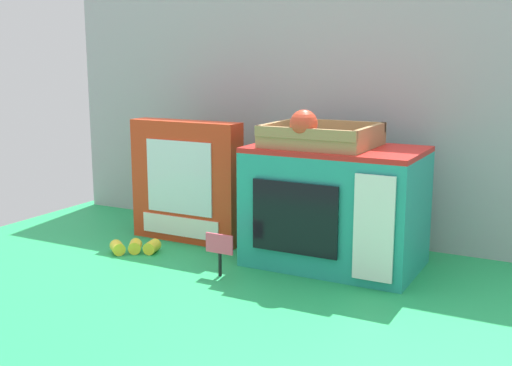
# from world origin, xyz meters

# --- Properties ---
(ground_plane) EXTENTS (1.70, 1.70, 0.00)m
(ground_plane) POSITION_xyz_m (0.00, 0.00, 0.00)
(ground_plane) COLOR #219E54
(ground_plane) RESTS_ON ground
(display_back_panel) EXTENTS (1.61, 0.03, 0.69)m
(display_back_panel) POSITION_xyz_m (0.00, 0.23, 0.35)
(display_back_panel) COLOR #A0A3A8
(display_back_panel) RESTS_ON ground
(toy_microwave) EXTENTS (0.40, 0.25, 0.29)m
(toy_microwave) POSITION_xyz_m (0.15, -0.00, 0.14)
(toy_microwave) COLOR teal
(toy_microwave) RESTS_ON ground
(food_groups_crate) EXTENTS (0.24, 0.22, 0.09)m
(food_groups_crate) POSITION_xyz_m (0.11, -0.02, 0.31)
(food_groups_crate) COLOR #A37F51
(food_groups_crate) RESTS_ON toy_microwave
(cookie_set_box) EXTENTS (0.32, 0.07, 0.33)m
(cookie_set_box) POSITION_xyz_m (-0.29, 0.00, 0.16)
(cookie_set_box) COLOR red
(cookie_set_box) RESTS_ON ground
(price_sign) EXTENTS (0.07, 0.01, 0.10)m
(price_sign) POSITION_xyz_m (-0.05, -0.21, 0.07)
(price_sign) COLOR black
(price_sign) RESTS_ON ground
(loose_toy_banana) EXTENTS (0.12, 0.10, 0.03)m
(loose_toy_banana) POSITION_xyz_m (-0.34, -0.16, 0.02)
(loose_toy_banana) COLOR yellow
(loose_toy_banana) RESTS_ON ground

